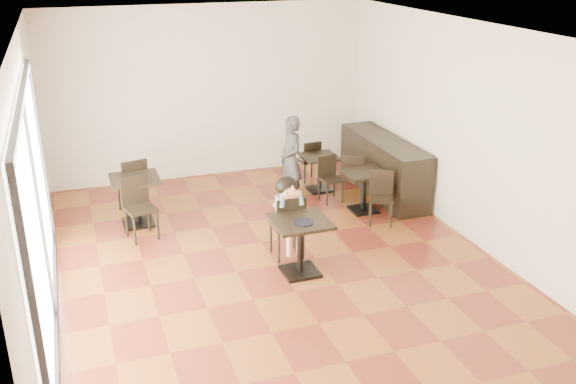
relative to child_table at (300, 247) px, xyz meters
name	(u,v)px	position (x,y,z in m)	size (l,w,h in m)	color
floor	(277,265)	(-0.22, 0.31, -0.39)	(6.00, 8.00, 0.01)	brown
ceiling	(276,31)	(-0.22, 0.31, 2.81)	(6.00, 8.00, 0.01)	silver
wall_back	(209,93)	(-0.22, 4.31, 1.21)	(6.00, 0.01, 3.20)	white
wall_front	(442,312)	(-0.22, -3.69, 1.21)	(6.00, 0.01, 3.20)	white
wall_left	(32,183)	(-3.22, 0.31, 1.21)	(0.01, 8.00, 3.20)	white
wall_right	(473,135)	(2.78, 0.31, 1.21)	(0.01, 8.00, 3.20)	white
storefront_window	(36,214)	(-3.19, -0.19, 1.01)	(0.04, 4.50, 2.60)	white
child_table	(300,247)	(0.00, 0.00, 0.00)	(0.74, 0.74, 0.79)	black
child_chair	(287,225)	(0.00, 0.55, 0.08)	(0.43, 0.43, 0.95)	black
child	(287,218)	(0.00, 0.55, 0.20)	(0.43, 0.60, 1.19)	slate
plate	(303,222)	(0.00, -0.10, 0.40)	(0.27, 0.27, 0.02)	black
pizza_slice	(291,193)	(0.00, 0.36, 0.64)	(0.28, 0.21, 0.06)	#EDB77C
adult_patron	(291,159)	(0.75, 2.51, 0.36)	(0.55, 0.36, 1.51)	#39383D
cafe_table_mid	(364,191)	(1.75, 1.68, -0.04)	(0.66, 0.66, 0.70)	black
cafe_table_left	(137,201)	(-1.88, 2.38, 0.00)	(0.74, 0.74, 0.78)	black
cafe_table_back	(319,173)	(1.40, 2.81, -0.06)	(0.62, 0.62, 0.66)	black
chair_mid_a	(352,176)	(1.78, 2.23, 0.03)	(0.38, 0.38, 0.84)	black
chair_mid_b	(381,199)	(1.78, 1.13, 0.03)	(0.38, 0.38, 0.84)	black
chair_left_a	(132,185)	(-1.88, 2.93, 0.08)	(0.42, 0.42, 0.94)	black
chair_left_b	(141,209)	(-1.88, 1.83, 0.08)	(0.42, 0.42, 0.94)	black
chair_back_a	(308,160)	(1.40, 3.36, 0.00)	(0.36, 0.36, 0.79)	black
chair_back_b	(331,180)	(1.40, 2.26, 0.00)	(0.36, 0.36, 0.79)	black
service_counter	(384,167)	(2.43, 2.31, 0.11)	(0.60, 2.40, 1.00)	black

